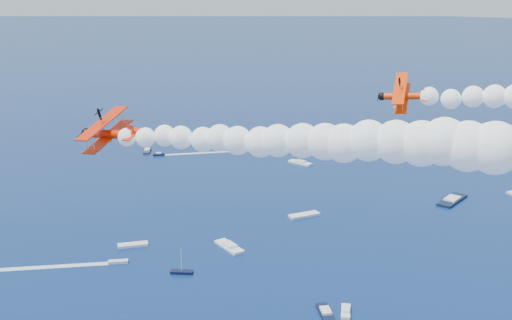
% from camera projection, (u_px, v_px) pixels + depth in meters
% --- Properties ---
extents(biplane_lead, '(7.26, 8.83, 7.31)m').
position_uv_depth(biplane_lead, '(404.00, 96.00, 84.22)').
color(biplane_lead, '#FF3605').
extents(biplane_trail, '(9.12, 11.03, 8.62)m').
position_uv_depth(biplane_trail, '(110.00, 134.00, 85.29)').
color(biplane_trail, red).
extents(smoke_trail_trail, '(49.85, 9.38, 9.17)m').
position_uv_depth(smoke_trail_trail, '(291.00, 140.00, 74.96)').
color(smoke_trail_trail, white).
extents(spectator_boats, '(221.20, 162.67, 0.70)m').
position_uv_depth(spectator_boats, '(413.00, 251.00, 180.26)').
color(spectator_boats, black).
rests_on(spectator_boats, ground).
extents(boat_wakes, '(142.64, 198.55, 0.04)m').
position_uv_depth(boat_wakes, '(166.00, 268.00, 171.01)').
color(boat_wakes, white).
rests_on(boat_wakes, ground).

